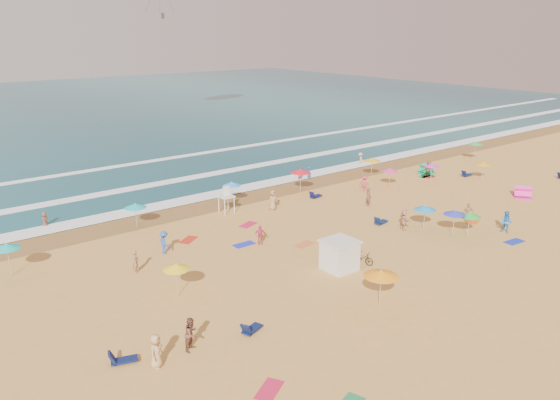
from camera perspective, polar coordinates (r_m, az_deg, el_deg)
ground at (r=45.28m, az=6.80°, el=-3.12°), size 220.00×220.00×0.00m
ocean at (r=118.81m, az=-23.28°, el=8.46°), size 220.00×140.00×0.18m
wet_sand at (r=54.33m, az=-2.48°, el=0.54°), size 220.00×220.00×0.00m
surf_foam at (r=61.42m, az=-7.30°, el=2.51°), size 200.00×18.70×0.05m
cabana at (r=37.71m, az=6.24°, el=-5.81°), size 2.00×2.00×2.00m
cabana_roof at (r=37.31m, az=6.29°, el=-4.31°), size 2.20×2.20×0.12m
bicycle at (r=38.99m, az=8.54°, el=-5.95°), size 1.09×1.87×0.93m
lifeguard_stand at (r=48.95m, az=-5.62°, el=-0.18°), size 1.20×1.20×2.10m
beach_umbrellas at (r=46.10m, az=7.06°, el=-0.01°), size 55.20×30.66×0.79m
loungers at (r=48.11m, az=16.04°, el=-2.23°), size 53.54×21.10×0.34m
towels at (r=43.76m, az=7.80°, el=-3.89°), size 38.31×23.72×0.03m
popup_tents at (r=61.30m, az=19.34°, el=2.10°), size 2.56×13.66×1.20m
beachgoers at (r=47.63m, az=4.87°, el=-0.98°), size 41.56×25.44×2.11m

